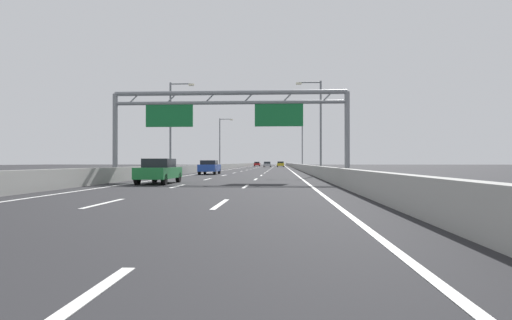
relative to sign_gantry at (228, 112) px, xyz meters
The scene contains 51 objects.
ground_plane 71.09m from the sign_gantry, 89.93° to the left, with size 260.00×260.00×0.00m, color #262628.
lane_dash_left_1 17.35m from the sign_gantry, 95.89° to the right, with size 0.16×3.00×0.01m, color white.
lane_dash_left_2 9.15m from the sign_gantry, 102.72° to the right, with size 0.16×3.00×0.01m, color white.
lane_dash_left_3 5.32m from the sign_gantry, 140.23° to the left, with size 0.16×3.00×0.01m, color white.
lane_dash_left_4 11.61m from the sign_gantry, 99.32° to the left, with size 0.16×3.00×0.01m, color white.
lane_dash_left_5 20.09m from the sign_gantry, 95.03° to the left, with size 0.16×3.00×0.01m, color white.
lane_dash_left_6 28.88m from the sign_gantry, 93.44° to the left, with size 0.16×3.00×0.01m, color white.
lane_dash_left_7 37.77m from the sign_gantry, 92.62° to the left, with size 0.16×3.00×0.01m, color white.
lane_dash_left_8 46.71m from the sign_gantry, 92.11° to the left, with size 0.16×3.00×0.01m, color white.
lane_dash_left_9 55.66m from the sign_gantry, 91.77° to the left, with size 0.16×3.00×0.01m, color white.
lane_dash_left_10 64.63m from the sign_gantry, 91.52° to the left, with size 0.16×3.00×0.01m, color white.
lane_dash_left_11 73.60m from the sign_gantry, 91.33° to the left, with size 0.16×3.00×0.01m, color white.
lane_dash_left_12 82.58m from the sign_gantry, 91.19° to the left, with size 0.16×3.00×0.01m, color white.
lane_dash_left_13 91.57m from the sign_gantry, 91.07° to the left, with size 0.16×3.00×0.01m, color white.
lane_dash_left_14 100.55m from the sign_gantry, 90.98° to the left, with size 0.16×3.00×0.01m, color white.
lane_dash_left_15 109.54m from the sign_gantry, 90.90° to the left, with size 0.16×3.00×0.01m, color white.
lane_dash_left_16 118.53m from the sign_gantry, 90.83° to the left, with size 0.16×3.00×0.01m, color white.
lane_dash_left_17 127.53m from the sign_gantry, 90.77° to the left, with size 0.16×3.00×0.01m, color white.
lane_dash_right_0 26.10m from the sign_gantry, 85.77° to the right, with size 0.16×3.00×0.01m, color white.
lane_dash_right_1 17.37m from the sign_gantry, 83.50° to the right, with size 0.16×3.00×0.01m, color white.
lane_dash_right_2 9.18m from the sign_gantry, 75.99° to the right, with size 0.16×3.00×0.01m, color white.
lane_dash_right_3 5.38m from the sign_gantry, 36.98° to the left, with size 0.16×3.00×0.01m, color white.
lane_dash_right_4 11.64m from the sign_gantry, 79.72° to the left, with size 0.16×3.00×0.01m, color white.
lane_dash_right_5 20.10m from the sign_gantry, 84.44° to the left, with size 0.16×3.00×0.01m, color white.
lane_dash_right_6 28.89m from the sign_gantry, 86.20° to the left, with size 0.16×3.00×0.01m, color white.
lane_dash_right_7 37.78m from the sign_gantry, 87.11° to the left, with size 0.16×3.00×0.01m, color white.
lane_dash_right_8 46.71m from the sign_gantry, 87.67° to the left, with size 0.16×3.00×0.01m, color white.
lane_dash_right_9 55.67m from the sign_gantry, 88.05° to the left, with size 0.16×3.00×0.01m, color white.
lane_dash_right_10 64.63m from the sign_gantry, 88.32° to the left, with size 0.16×3.00×0.01m, color white.
lane_dash_right_11 73.61m from the sign_gantry, 88.53° to the left, with size 0.16×3.00×0.01m, color white.
lane_dash_right_12 82.59m from the sign_gantry, 88.69° to the left, with size 0.16×3.00×0.01m, color white.
lane_dash_right_13 91.57m from the sign_gantry, 88.82° to the left, with size 0.16×3.00×0.01m, color white.
lane_dash_right_14 100.56m from the sign_gantry, 88.92° to the left, with size 0.16×3.00×0.01m, color white.
lane_dash_right_15 109.55m from the sign_gantry, 89.01° to the left, with size 0.16×3.00×0.01m, color white.
lane_dash_right_16 118.54m from the sign_gantry, 89.09° to the left, with size 0.16×3.00×0.01m, color white.
lane_dash_right_17 127.53m from the sign_gantry, 89.15° to the left, with size 0.16×3.00×0.01m, color white.
edge_line_left 59.35m from the sign_gantry, 95.00° to the left, with size 0.16×176.00×0.01m, color white.
edge_line_right 59.36m from the sign_gantry, 84.82° to the left, with size 0.16×176.00×0.01m, color white.
barrier_left 81.33m from the sign_gantry, 94.81° to the left, with size 0.45×220.00×0.95m.
barrier_right 81.34m from the sign_gantry, 85.06° to the left, with size 0.45×220.00×0.95m.
sign_gantry is the anchor object (origin of this frame).
streetlamp_left_mid 14.76m from the sign_gantry, 120.01° to the left, with size 2.58×0.28×9.50m.
streetlamp_right_mid 14.85m from the sign_gantry, 59.39° to the left, with size 2.58×0.28×9.50m.
streetlamp_left_far 47.95m from the sign_gantry, 98.85° to the left, with size 2.58×0.28×9.50m.
streetlamp_right_far 47.98m from the sign_gantry, 80.94° to the left, with size 2.58×0.28×9.50m.
white_car 107.73m from the sign_gantry, 88.00° to the left, with size 1.83×4.70×1.52m.
yellow_car 82.16m from the sign_gantry, 87.33° to the left, with size 1.87×4.20×1.49m.
red_car 100.26m from the sign_gantry, 92.05° to the left, with size 1.80×4.38×1.42m.
silver_car 79.82m from the sign_gantry, 89.80° to the left, with size 1.90×4.66×1.43m.
green_car 7.25m from the sign_gantry, 125.67° to the right, with size 1.75×4.27×1.48m.
blue_car 15.03m from the sign_gantry, 104.99° to the left, with size 1.80×4.19×1.47m.
Camera 1 is at (3.60, 0.20, 1.27)m, focal length 28.78 mm.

